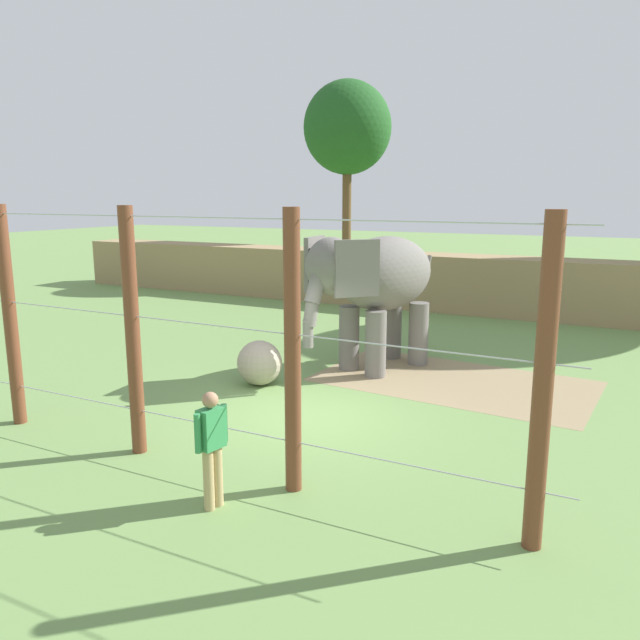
% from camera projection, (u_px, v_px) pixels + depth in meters
% --- Properties ---
extents(ground_plane, '(120.00, 120.00, 0.00)m').
position_uv_depth(ground_plane, '(307.00, 415.00, 12.17)').
color(ground_plane, '#6B8E4C').
extents(dirt_patch, '(6.42, 4.03, 0.01)m').
position_uv_depth(dirt_patch, '(454.00, 381.00, 14.35)').
color(dirt_patch, '#937F5B').
rests_on(dirt_patch, ground).
extents(embankment_wall, '(36.00, 1.80, 2.08)m').
position_uv_depth(embankment_wall, '(465.00, 284.00, 22.85)').
color(embankment_wall, '#997F56').
rests_on(embankment_wall, ground).
extents(elephant, '(2.67, 4.31, 3.34)m').
position_uv_depth(elephant, '(376.00, 281.00, 14.93)').
color(elephant, slate).
rests_on(elephant, ground).
extents(enrichment_ball, '(1.03, 1.03, 1.03)m').
position_uv_depth(enrichment_ball, '(260.00, 363.00, 14.00)').
color(enrichment_ball, tan).
rests_on(enrichment_ball, ground).
extents(cable_fence, '(10.34, 0.24, 4.10)m').
position_uv_depth(cable_fence, '(212.00, 343.00, 9.31)').
color(cable_fence, brown).
rests_on(cable_fence, ground).
extents(zookeeper, '(0.28, 0.59, 1.67)m').
position_uv_depth(zookeeper, '(212.00, 444.00, 8.37)').
color(zookeeper, tan).
rests_on(zookeeper, ground).
extents(tree_left_of_centre, '(4.20, 4.20, 9.63)m').
position_uv_depth(tree_left_of_centre, '(347.00, 129.00, 29.44)').
color(tree_left_of_centre, brown).
rests_on(tree_left_of_centre, ground).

